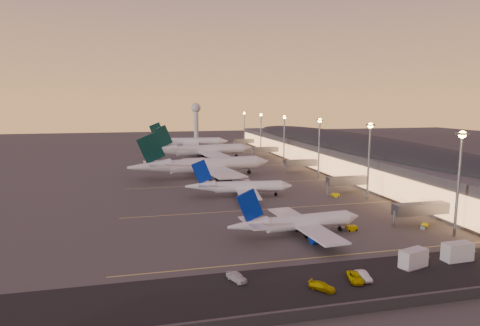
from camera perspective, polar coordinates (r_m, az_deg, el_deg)
name	(u,v)px	position (r m, az deg, el deg)	size (l,w,h in m)	color
ground	(266,205)	(129.60, 3.73, -5.96)	(700.00, 700.00, 0.00)	#44413E
airliner_narrow_south	(297,223)	(100.49, 8.09, -8.40)	(35.41, 31.74, 12.64)	silver
airliner_narrow_north	(239,187)	(139.66, -0.10, -3.43)	(37.44, 33.69, 13.37)	silver
airliner_wide_near	(203,165)	(176.73, -5.33, -0.34)	(64.12, 59.05, 20.55)	silver
airliner_wide_mid	(201,150)	(235.11, -5.61, 1.84)	(63.60, 58.30, 20.34)	silver
airliner_wide_far	(187,142)	(291.07, -7.61, 3.02)	(59.71, 54.82, 19.11)	silver
terminal_building	(338,148)	(217.55, 13.82, 2.04)	(56.35, 255.00, 17.46)	#48484D
light_masts	(298,134)	(199.35, 8.24, 4.16)	(2.20, 217.20, 25.90)	slate
radar_tower	(196,114)	(382.98, -6.27, 6.89)	(9.00, 9.00, 32.50)	silver
service_lane	(354,278)	(80.60, 15.86, -15.48)	(260.00, 16.00, 0.01)	black
lane_markings	(238,181)	(167.31, -0.27, -2.64)	(90.00, 180.36, 0.00)	#D8C659
fence	(392,304)	(71.01, 20.83, -18.27)	(124.00, 0.12, 2.00)	#2D2D30
baggage_tug_a	(349,228)	(107.70, 15.29, -8.96)	(4.17, 1.91, 1.24)	#D0BF00
baggage_tug_b	(424,226)	(116.71, 24.75, -8.15)	(3.50, 3.17, 1.02)	#D0BF00
baggage_tug_c	(334,195)	(144.00, 13.21, -4.48)	(4.28, 2.71, 1.19)	#D0BF00
catering_truck_a	(415,259)	(89.09, 23.57, -12.35)	(6.89, 4.13, 3.63)	silver
catering_truck_b	(459,252)	(96.43, 28.68, -11.05)	(6.89, 2.96, 3.81)	silver
service_van_a	(237,277)	(76.43, -0.47, -15.85)	(1.93, 4.80, 1.63)	silver
service_van_b	(322,286)	(74.54, 11.59, -16.81)	(1.91, 4.70, 1.36)	#D0BF00
service_van_c	(363,276)	(80.29, 17.14, -15.08)	(1.54, 4.41, 1.45)	silver
service_van_d	(355,277)	(79.31, 16.07, -15.35)	(2.35, 5.10, 1.42)	#D0BF00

